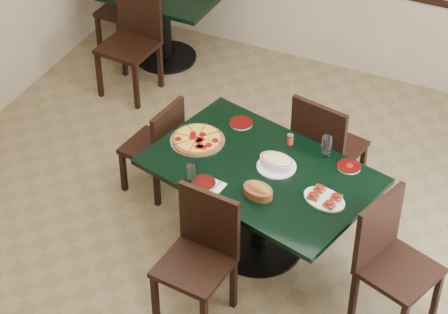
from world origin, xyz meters
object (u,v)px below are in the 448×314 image
at_px(main_table, 260,189).
at_px(back_table, 164,11).
at_px(back_chair_near, 133,34).
at_px(bread_basket, 258,191).
at_px(pepperoni_pizza, 198,139).
at_px(back_chair_left, 128,6).
at_px(chair_right, 389,255).
at_px(lasagna_casserole, 277,162).
at_px(chair_near, 201,250).
at_px(bruschetta_platter, 324,197).
at_px(chair_far, 325,145).
at_px(chair_left, 159,144).

xyz_separation_m(main_table, back_table, (-1.87, 2.04, -0.04)).
relative_size(back_chair_near, bread_basket, 4.03).
bearing_deg(pepperoni_pizza, back_chair_left, 131.67).
bearing_deg(pepperoni_pizza, chair_right, -11.89).
bearing_deg(chair_right, lasagna_casserole, 91.72).
distance_m(back_chair_left, bread_basket, 3.31).
distance_m(chair_right, back_chair_near, 3.39).
relative_size(pepperoni_pizza, bread_basket, 1.63).
relative_size(chair_right, lasagna_casserole, 3.50).
distance_m(chair_near, back_chair_near, 2.82).
relative_size(back_chair_near, back_chair_left, 1.14).
bearing_deg(bruschetta_platter, chair_right, 4.43).
bearing_deg(back_chair_near, chair_right, -26.69).
relative_size(main_table, back_table, 1.58).
bearing_deg(bread_basket, back_chair_left, 148.93).
bearing_deg(back_chair_left, back_table, 93.33).
relative_size(chair_right, pepperoni_pizza, 2.42).
xyz_separation_m(chair_far, lasagna_casserole, (-0.14, -0.63, 0.24)).
relative_size(chair_right, bruschetta_platter, 2.76).
bearing_deg(chair_far, chair_right, 141.61).
height_order(chair_near, chair_right, chair_right).
bearing_deg(chair_right, bruschetta_platter, 97.02).
relative_size(chair_right, chair_left, 1.17).
xyz_separation_m(main_table, chair_left, (-0.98, 0.27, -0.10)).
height_order(main_table, bread_basket, bread_basket).
bearing_deg(back_table, back_chair_near, -90.54).
height_order(chair_right, lasagna_casserole, chair_right).
bearing_deg(chair_far, back_chair_near, -9.12).
relative_size(main_table, back_chair_near, 1.77).
height_order(chair_right, pepperoni_pizza, chair_right).
distance_m(back_table, back_chair_left, 0.40).
xyz_separation_m(back_table, back_chair_near, (-0.02, -0.55, 0.04)).
bearing_deg(chair_near, chair_far, 80.90).
distance_m(chair_near, back_chair_left, 3.48).
distance_m(pepperoni_pizza, bruschetta_platter, 1.08).
distance_m(main_table, chair_far, 0.74).
xyz_separation_m(lasagna_casserole, bruschetta_platter, (0.42, -0.19, -0.02)).
xyz_separation_m(chair_right, lasagna_casserole, (-0.93, 0.30, 0.25)).
xyz_separation_m(pepperoni_pizza, bruschetta_platter, (1.06, -0.22, 0.01)).
height_order(chair_left, back_chair_left, back_chair_left).
relative_size(back_table, chair_left, 1.33).
xyz_separation_m(chair_far, bread_basket, (-0.14, -0.96, 0.24)).
relative_size(main_table, chair_right, 1.81).
xyz_separation_m(main_table, bread_basket, (0.09, -0.26, 0.22)).
distance_m(chair_far, pepperoni_pizza, 1.01).
relative_size(chair_near, pepperoni_pizza, 2.37).
height_order(back_chair_left, bruschetta_platter, back_chair_left).
bearing_deg(chair_right, chair_far, 59.82).
bearing_deg(bruschetta_platter, back_chair_near, 163.12).
bearing_deg(bruschetta_platter, bread_basket, -144.59).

